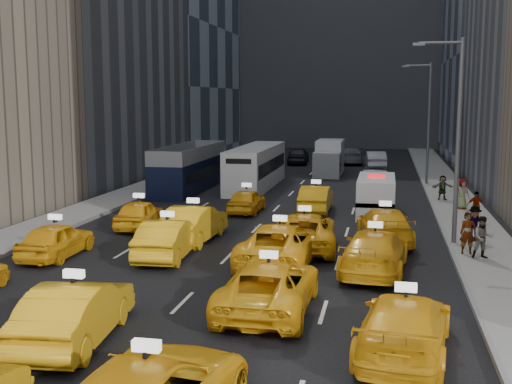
# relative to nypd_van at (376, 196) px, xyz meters

# --- Properties ---
(ground) EXTENTS (160.00, 160.00, 0.00)m
(ground) POSITION_rel_nypd_van_xyz_m (-5.79, -19.15, -1.02)
(ground) COLOR black
(ground) RESTS_ON ground
(sidewalk_west) EXTENTS (3.00, 90.00, 0.15)m
(sidewalk_west) POSITION_rel_nypd_van_xyz_m (-16.29, 5.85, -0.95)
(sidewalk_west) COLOR gray
(sidewalk_west) RESTS_ON ground
(sidewalk_east) EXTENTS (3.00, 90.00, 0.15)m
(sidewalk_east) POSITION_rel_nypd_van_xyz_m (4.71, 5.85, -0.95)
(sidewalk_east) COLOR gray
(sidewalk_east) RESTS_ON ground
(curb_west) EXTENTS (0.15, 90.00, 0.18)m
(curb_west) POSITION_rel_nypd_van_xyz_m (-14.84, 5.85, -0.93)
(curb_west) COLOR slate
(curb_west) RESTS_ON ground
(curb_east) EXTENTS (0.15, 90.00, 0.18)m
(curb_east) POSITION_rel_nypd_van_xyz_m (3.26, 5.85, -0.93)
(curb_east) COLOR slate
(curb_east) RESTS_ON ground
(streetlight_near) EXTENTS (2.15, 0.22, 9.00)m
(streetlight_near) POSITION_rel_nypd_van_xyz_m (3.39, -7.15, 3.90)
(streetlight_near) COLOR #595B60
(streetlight_near) RESTS_ON ground
(streetlight_far) EXTENTS (2.15, 0.22, 9.00)m
(streetlight_far) POSITION_rel_nypd_van_xyz_m (3.39, 12.85, 3.90)
(streetlight_far) COLOR #595B60
(streetlight_far) RESTS_ON ground
(taxi_5) EXTENTS (2.26, 5.21, 1.67)m
(taxi_5) POSITION_rel_nypd_van_xyz_m (-7.54, -20.89, -0.19)
(taxi_5) COLOR yellow
(taxi_5) RESTS_ON ground
(taxi_6) EXTENTS (2.62, 5.64, 1.56)m
(taxi_6) POSITION_rel_nypd_van_xyz_m (-2.93, -17.41, -0.24)
(taxi_6) COLOR yellow
(taxi_6) RESTS_ON ground
(taxi_7) EXTENTS (2.79, 5.56, 1.55)m
(taxi_7) POSITION_rel_nypd_van_xyz_m (1.04, -20.01, -0.25)
(taxi_7) COLOR yellow
(taxi_7) RESTS_ON ground
(taxi_8) EXTENTS (1.78, 4.32, 1.46)m
(taxi_8) POSITION_rel_nypd_van_xyz_m (-12.66, -12.55, -0.29)
(taxi_8) COLOR yellow
(taxi_8) RESTS_ON ground
(taxi_9) EXTENTS (2.03, 4.97, 1.60)m
(taxi_9) POSITION_rel_nypd_van_xyz_m (-8.16, -11.70, -0.22)
(taxi_9) COLOR yellow
(taxi_9) RESTS_ON ground
(taxi_10) EXTENTS (2.85, 5.92, 1.63)m
(taxi_10) POSITION_rel_nypd_van_xyz_m (-3.51, -11.85, -0.21)
(taxi_10) COLOR yellow
(taxi_10) RESTS_ON ground
(taxi_11) EXTENTS (2.71, 5.74, 1.62)m
(taxi_11) POSITION_rel_nypd_van_xyz_m (0.15, -12.36, -0.21)
(taxi_11) COLOR yellow
(taxi_11) RESTS_ON ground
(taxi_12) EXTENTS (2.03, 4.34, 1.44)m
(taxi_12) POSITION_rel_nypd_van_xyz_m (-11.55, -6.26, -0.30)
(taxi_12) COLOR yellow
(taxi_12) RESTS_ON ground
(taxi_13) EXTENTS (2.02, 5.15, 1.67)m
(taxi_13) POSITION_rel_nypd_van_xyz_m (-8.02, -8.60, -0.19)
(taxi_13) COLOR yellow
(taxi_13) RESTS_ON ground
(taxi_14) EXTENTS (3.15, 5.90, 1.58)m
(taxi_14) POSITION_rel_nypd_van_xyz_m (-2.88, -9.13, -0.23)
(taxi_14) COLOR yellow
(taxi_14) RESTS_ON ground
(taxi_15) EXTENTS (2.81, 5.64, 1.57)m
(taxi_15) POSITION_rel_nypd_van_xyz_m (0.51, -7.14, -0.23)
(taxi_15) COLOR yellow
(taxi_15) RESTS_ON ground
(taxi_16) EXTENTS (1.69, 4.05, 1.37)m
(taxi_16) POSITION_rel_nypd_van_xyz_m (-7.21, -0.91, -0.34)
(taxi_16) COLOR yellow
(taxi_16) RESTS_ON ground
(taxi_17) EXTENTS (1.64, 4.63, 1.52)m
(taxi_17) POSITION_rel_nypd_van_xyz_m (-3.38, 0.13, -0.26)
(taxi_17) COLOR yellow
(taxi_17) RESTS_ON ground
(nypd_van) EXTENTS (2.27, 5.34, 2.26)m
(nypd_van) POSITION_rel_nypd_van_xyz_m (0.00, 0.00, 0.00)
(nypd_van) COLOR silver
(nypd_van) RESTS_ON ground
(double_decker) EXTENTS (3.89, 10.99, 3.13)m
(double_decker) POSITION_rel_nypd_van_xyz_m (-13.06, 7.03, 0.53)
(double_decker) COLOR black
(double_decker) RESTS_ON ground
(city_bus) EXTENTS (2.70, 11.59, 2.98)m
(city_bus) POSITION_rel_nypd_van_xyz_m (-8.75, 9.46, 0.45)
(city_bus) COLOR silver
(city_bus) RESTS_ON ground
(box_truck) EXTENTS (2.60, 6.46, 2.89)m
(box_truck) POSITION_rel_nypd_van_xyz_m (-4.21, 18.21, 0.40)
(box_truck) COLOR silver
(box_truck) RESTS_ON ground
(misc_car_0) EXTENTS (1.84, 4.69, 1.52)m
(misc_car_0) POSITION_rel_nypd_van_xyz_m (-0.24, 9.11, -0.26)
(misc_car_0) COLOR #999CA0
(misc_car_0) RESTS_ON ground
(misc_car_1) EXTENTS (2.72, 5.30, 1.43)m
(misc_car_1) POSITION_rel_nypd_van_xyz_m (-12.59, 19.50, -0.31)
(misc_car_1) COLOR black
(misc_car_1) RESTS_ON ground
(misc_car_2) EXTENTS (2.91, 5.76, 1.60)m
(misc_car_2) POSITION_rel_nypd_van_xyz_m (-2.90, 27.66, -0.22)
(misc_car_2) COLOR slate
(misc_car_2) RESTS_ON ground
(misc_car_3) EXTENTS (2.23, 4.97, 1.66)m
(misc_car_3) POSITION_rel_nypd_van_xyz_m (-7.97, 26.46, -0.19)
(misc_car_3) COLOR black
(misc_car_3) RESTS_ON ground
(misc_car_4) EXTENTS (2.16, 5.02, 1.61)m
(misc_car_4) POSITION_rel_nypd_van_xyz_m (-0.44, 23.88, -0.22)
(misc_car_4) COLOR #A6A8AE
(misc_car_4) RESTS_ON ground
(pedestrian_0) EXTENTS (0.63, 0.41, 1.72)m
(pedestrian_0) POSITION_rel_nypd_van_xyz_m (3.83, -9.19, -0.01)
(pedestrian_0) COLOR gray
(pedestrian_0) RESTS_ON sidewalk_east
(pedestrian_1) EXTENTS (0.88, 0.58, 1.69)m
(pedestrian_1) POSITION_rel_nypd_van_xyz_m (4.33, -9.86, -0.02)
(pedestrian_1) COLOR gray
(pedestrian_1) RESTS_ON sidewalk_east
(pedestrian_2) EXTENTS (1.10, 0.69, 1.59)m
(pedestrian_2) POSITION_rel_nypd_van_xyz_m (4.41, -6.72, -0.08)
(pedestrian_2) COLOR gray
(pedestrian_2) RESTS_ON sidewalk_east
(pedestrian_3) EXTENTS (0.99, 0.70, 1.55)m
(pedestrian_3) POSITION_rel_nypd_van_xyz_m (5.10, -1.76, -0.10)
(pedestrian_3) COLOR gray
(pedestrian_3) RESTS_ON sidewalk_east
(pedestrian_4) EXTENTS (0.95, 0.73, 1.73)m
(pedestrian_4) POSITION_rel_nypd_van_xyz_m (4.85, 2.02, -0.01)
(pedestrian_4) COLOR gray
(pedestrian_4) RESTS_ON sidewalk_east
(pedestrian_5) EXTENTS (1.47, 0.70, 1.53)m
(pedestrian_5) POSITION_rel_nypd_van_xyz_m (4.01, 5.16, -0.11)
(pedestrian_5) COLOR gray
(pedestrian_5) RESTS_ON sidewalk_east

